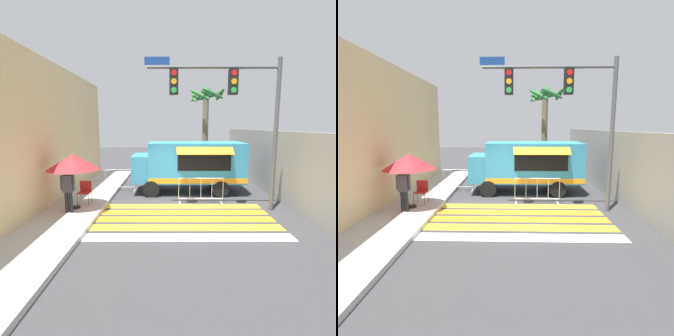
{
  "view_description": "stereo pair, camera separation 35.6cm",
  "coord_description": "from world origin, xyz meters",
  "views": [
    {
      "loc": [
        -0.53,
        -9.71,
        3.26
      ],
      "look_at": [
        -0.48,
        2.08,
        1.36
      ],
      "focal_mm": 28.0,
      "sensor_mm": 36.0,
      "label": 1
    },
    {
      "loc": [
        -0.18,
        -9.71,
        3.26
      ],
      "look_at": [
        -0.48,
        2.08,
        1.36
      ],
      "focal_mm": 28.0,
      "sensor_mm": 36.0,
      "label": 2
    }
  ],
  "objects": [
    {
      "name": "ground_plane",
      "position": [
        0.0,
        0.0,
        0.0
      ],
      "size": [
        60.0,
        60.0,
        0.0
      ],
      "primitive_type": "plane",
      "color": "#38383A"
    },
    {
      "name": "food_truck",
      "position": [
        0.42,
        3.04,
        1.45
      ],
      "size": [
        5.34,
        2.62,
        2.47
      ],
      "color": "#338CBF",
      "rests_on": "ground_plane"
    },
    {
      "name": "barricade_side",
      "position": [
        -2.92,
        3.19,
        0.53
      ],
      "size": [
        1.54,
        0.44,
        1.1
      ],
      "color": "#B7BABF",
      "rests_on": "ground_plane"
    },
    {
      "name": "building_left_facade",
      "position": [
        -5.28,
        0.0,
        2.89
      ],
      "size": [
        0.25,
        16.0,
        5.79
      ],
      "color": "#DBBC84",
      "rests_on": "ground_plane"
    },
    {
      "name": "vendor_person",
      "position": [
        -4.11,
        -0.59,
        1.07
      ],
      "size": [
        0.53,
        0.21,
        1.61
      ],
      "rotation": [
        0.0,
        0.0,
        0.19
      ],
      "color": "black",
      "rests_on": "sidewalk_left"
    },
    {
      "name": "patio_umbrella",
      "position": [
        -4.07,
        -0.09,
        1.93
      ],
      "size": [
        1.91,
        1.91,
        2.07
      ],
      "color": "black",
      "rests_on": "sidewalk_left"
    },
    {
      "name": "crosswalk_painted",
      "position": [
        0.0,
        -0.89,
        0.0
      ],
      "size": [
        6.4,
        3.6,
        0.01
      ],
      "color": "white",
      "rests_on": "ground_plane"
    },
    {
      "name": "palm_tree",
      "position": [
        1.77,
        6.58,
        3.92
      ],
      "size": [
        2.26,
        2.36,
        5.58
      ],
      "color": "#7A664C",
      "rests_on": "ground_plane"
    },
    {
      "name": "sidewalk_left",
      "position": [
        -5.24,
        0.0,
        0.08
      ],
      "size": [
        4.4,
        16.0,
        0.16
      ],
      "color": "#B7B5AD",
      "rests_on": "ground_plane"
    },
    {
      "name": "folding_chair",
      "position": [
        -3.88,
        0.55,
        0.7
      ],
      "size": [
        0.47,
        0.47,
        0.9
      ],
      "rotation": [
        0.0,
        0.0,
        0.34
      ],
      "color": "#4C4C51",
      "rests_on": "sidewalk_left"
    },
    {
      "name": "traffic_signal_pole",
      "position": [
        1.84,
        0.13,
        4.15
      ],
      "size": [
        4.95,
        0.29,
        5.7
      ],
      "color": "#515456",
      "rests_on": "ground_plane"
    },
    {
      "name": "barricade_front",
      "position": [
        0.86,
        1.08,
        0.54
      ],
      "size": [
        1.9,
        0.44,
        1.1
      ],
      "color": "#B7BABF",
      "rests_on": "ground_plane"
    },
    {
      "name": "concrete_wall_right",
      "position": [
        4.41,
        3.0,
        1.52
      ],
      "size": [
        0.2,
        16.0,
        3.04
      ],
      "color": "gray",
      "rests_on": "ground_plane"
    }
  ]
}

